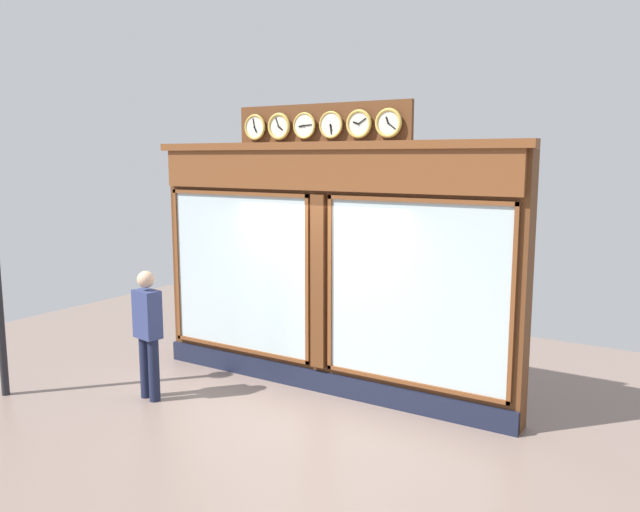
{
  "coord_description": "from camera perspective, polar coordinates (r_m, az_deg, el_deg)",
  "views": [
    {
      "loc": [
        -4.4,
        6.99,
        3.11
      ],
      "look_at": [
        0.0,
        0.0,
        1.84
      ],
      "focal_mm": 36.04,
      "sensor_mm": 36.0,
      "label": 1
    }
  ],
  "objects": [
    {
      "name": "ground_plane",
      "position": [
        6.82,
        -13.34,
        -18.61
      ],
      "size": [
        14.0,
        14.0,
        0.0
      ],
      "primitive_type": "plane",
      "color": "#7A665B"
    },
    {
      "name": "shop_facade",
      "position": [
        8.48,
        0.45,
        -0.92
      ],
      "size": [
        5.41,
        0.42,
        3.78
      ],
      "color": "#5B3319",
      "rests_on": "ground_plane"
    },
    {
      "name": "pedestrian",
      "position": [
        8.55,
        -15.04,
        -6.31
      ],
      "size": [
        0.39,
        0.28,
        1.69
      ],
      "color": "#191E38",
      "rests_on": "ground_plane"
    }
  ]
}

